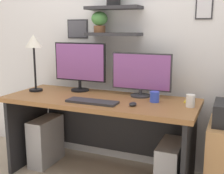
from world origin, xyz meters
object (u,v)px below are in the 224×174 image
object	(u,v)px
cell_phone	(189,101)
coffee_mug	(155,97)
keyboard	(92,102)
pen_cup	(190,101)
computer_tower_left	(46,141)
computer_tower_right	(170,168)
monitor_left	(80,65)
desk_lamp	(34,47)
monitor_right	(141,74)
computer_mouse	(133,104)
desk	(102,119)

from	to	relation	value
cell_phone	coffee_mug	distance (m)	0.30
keyboard	pen_cup	size ratio (longest dim) A/B	4.40
computer_tower_left	computer_tower_right	bearing A→B (deg)	-2.35
monitor_left	desk_lamp	world-z (taller)	desk_lamp
monitor_right	computer_mouse	world-z (taller)	monitor_right
keyboard	desk_lamp	world-z (taller)	desk_lamp
desk	pen_cup	size ratio (longest dim) A/B	17.22
monitor_right	pen_cup	distance (m)	0.54
computer_mouse	pen_cup	bearing A→B (deg)	19.01
computer_tower_left	keyboard	bearing A→B (deg)	-17.88
computer_mouse	desk_lamp	bearing A→B (deg)	171.46
coffee_mug	pen_cup	xyz separation A→B (m)	(0.30, -0.05, 0.01)
desk	cell_phone	distance (m)	0.80
coffee_mug	computer_tower_right	world-z (taller)	coffee_mug
desk	keyboard	xyz separation A→B (m)	(0.01, -0.23, 0.22)
desk	monitor_left	bearing A→B (deg)	152.85
monitor_right	computer_tower_left	size ratio (longest dim) A/B	1.17
keyboard	computer_mouse	xyz separation A→B (m)	(0.35, 0.04, 0.01)
monitor_left	desk_lamp	distance (m)	0.47
monitor_left	computer_tower_right	world-z (taller)	monitor_left
monitor_right	computer_tower_right	bearing A→B (deg)	-34.70
desk	monitor_right	distance (m)	0.54
monitor_left	keyboard	world-z (taller)	monitor_left
pen_cup	computer_tower_right	size ratio (longest dim) A/B	0.23
desk	keyboard	bearing A→B (deg)	-86.78
monitor_right	cell_phone	world-z (taller)	monitor_right
computer_mouse	computer_tower_right	size ratio (longest dim) A/B	0.21
desk	keyboard	world-z (taller)	keyboard
monitor_right	computer_tower_left	xyz separation A→B (m)	(-0.94, -0.18, -0.72)
monitor_right	computer_mouse	size ratio (longest dim) A/B	6.15
keyboard	computer_tower_right	distance (m)	0.85
pen_cup	monitor_left	bearing A→B (deg)	169.57
pen_cup	computer_tower_left	world-z (taller)	pen_cup
computer_tower_right	keyboard	bearing A→B (deg)	-166.55
desk	cell_phone	bearing A→B (deg)	10.21
monitor_left	coffee_mug	size ratio (longest dim) A/B	6.05
monitor_left	monitor_right	bearing A→B (deg)	-0.00
computer_mouse	cell_phone	size ratio (longest dim) A/B	0.64
monitor_left	desk_lamp	bearing A→B (deg)	-154.45
computer_tower_right	monitor_right	bearing A→B (deg)	145.30
coffee_mug	computer_tower_right	bearing A→B (deg)	-24.98
desk	computer_tower_right	distance (m)	0.73
desk_lamp	pen_cup	xyz separation A→B (m)	(1.50, -0.01, -0.39)
coffee_mug	computer_tower_left	distance (m)	1.24
keyboard	desk	bearing A→B (deg)	93.22
computer_tower_right	coffee_mug	bearing A→B (deg)	155.02
desk	computer_tower_left	xyz separation A→B (m)	(-0.62, -0.02, -0.31)
monitor_right	keyboard	bearing A→B (deg)	-127.82
computer_tower_left	computer_tower_right	size ratio (longest dim) A/B	1.09
desk	computer_tower_left	distance (m)	0.70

